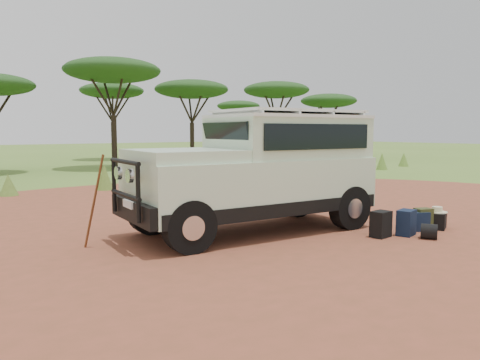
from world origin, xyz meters
TOP-DOWN VIEW (x-y plane):
  - ground at (0.00, 0.00)m, footprint 140.00×140.00m
  - dirt_clearing at (0.00, 0.00)m, footprint 23.00×23.00m
  - grass_fringe at (0.12, 8.67)m, footprint 36.60×1.60m
  - acacia_treeline at (0.75, 19.81)m, footprint 46.70×13.20m
  - safari_vehicle at (0.10, 0.35)m, footprint 5.29×2.47m
  - walking_staff at (-3.15, 0.95)m, footprint 0.33×0.33m
  - backpack_black at (1.59, -1.54)m, footprint 0.40×0.31m
  - backpack_navy at (2.12, -1.75)m, footprint 0.45×0.37m
  - backpack_olive at (2.85, -1.66)m, footprint 0.39×0.34m
  - duffel_navy at (2.73, -1.65)m, footprint 0.43×0.39m
  - hard_case at (3.23, -1.75)m, footprint 0.60×0.52m
  - stuff_sack at (2.21, -2.19)m, footprint 0.40×0.40m
  - safari_hat at (3.23, -1.75)m, footprint 0.41×0.41m

SIDE VIEW (x-z plane):
  - ground at x=0.00m, z-range 0.00..0.00m
  - dirt_clearing at x=0.00m, z-range 0.00..0.01m
  - stuff_sack at x=2.21m, z-range 0.00..0.29m
  - hard_case at x=3.23m, z-range 0.00..0.35m
  - duffel_navy at x=2.73m, z-range 0.00..0.40m
  - backpack_olive at x=2.85m, z-range 0.00..0.46m
  - backpack_navy at x=2.12m, z-range 0.00..0.51m
  - backpack_black at x=1.59m, z-range 0.00..0.52m
  - safari_hat at x=3.23m, z-range 0.34..0.46m
  - grass_fringe at x=0.12m, z-range -0.05..0.85m
  - walking_staff at x=-3.15m, z-range 0.00..1.66m
  - safari_vehicle at x=0.10m, z-range -0.04..2.45m
  - acacia_treeline at x=0.75m, z-range 1.74..8.00m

